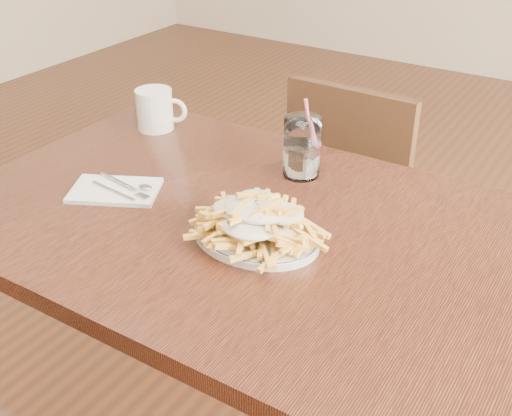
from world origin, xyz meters
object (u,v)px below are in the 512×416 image
Objects in this scene: chair_far at (357,192)px; coffee_mug at (156,109)px; fries_plate at (256,235)px; table at (239,247)px; loaded_fries at (256,214)px; water_glass at (302,150)px.

coffee_mug is (-0.40, -0.44, 0.33)m from chair_far.
fries_plate is 1.96× the size of coffee_mug.
fries_plate reaches higher than table.
loaded_fries is 1.93× the size of coffee_mug.
table is 0.52m from coffee_mug.
coffee_mug is (-0.45, 0.03, -0.01)m from water_glass.
loaded_fries is at bearing 153.43° from fries_plate.
coffee_mug is (-0.43, 0.26, 0.13)m from table.
chair_far is 0.82m from fries_plate.
table is 1.44× the size of chair_far.
loaded_fries is 0.60m from coffee_mug.
chair_far is at bearing 92.46° from table.
table is 0.17m from loaded_fries.
loaded_fries is at bearing -78.13° from water_glass.
water_glass is at bearing -84.00° from chair_far.
water_glass is (-0.06, 0.29, 0.00)m from loaded_fries.
coffee_mug is at bearing 176.33° from water_glass.
table is 0.13m from fries_plate.
chair_far is at bearing 98.26° from fries_plate.
coffee_mug reaches higher than table.
water_glass is at bearing 101.87° from fries_plate.
chair_far is 4.46× the size of water_glass.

